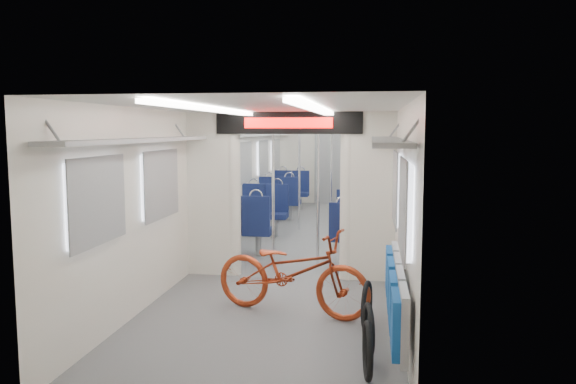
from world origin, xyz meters
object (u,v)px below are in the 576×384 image
object	(u,v)px
bike_hoop_a	(368,354)
stanchion_near_left	(273,191)
bike_hoop_c	(367,308)
stanchion_far_left	(299,174)
flip_bench	(395,293)
stanchion_near_right	(318,190)
seat_bay_near_right	(359,221)
seat_bay_near_left	(255,214)
bike_hoop_b	(368,333)
stanchion_far_right	(331,175)
seat_bay_far_left	(286,192)
bicycle	(292,271)
seat_bay_far_right	(363,197)

from	to	relation	value
bike_hoop_a	stanchion_near_left	distance (m)	4.13
bike_hoop_c	stanchion_far_left	world-z (taller)	stanchion_far_left
flip_bench	stanchion_near_right	size ratio (longest dim) A/B	0.93
seat_bay_near_right	stanchion_near_right	bearing A→B (deg)	-120.35
stanchion_near_right	seat_bay_near_left	bearing A→B (deg)	132.09
bike_hoop_b	stanchion_far_left	xyz separation A→B (m)	(-1.45, 6.40, 0.92)
stanchion_far_left	stanchion_far_right	xyz separation A→B (m)	(0.66, -0.02, 0.00)
bike_hoop_a	stanchion_far_right	world-z (taller)	stanchion_far_right
seat_bay_far_left	stanchion_far_left	size ratio (longest dim) A/B	0.92
bike_hoop_a	stanchion_far_left	xyz separation A→B (m)	(-1.45, 6.88, 0.92)
bike_hoop_a	stanchion_near_left	world-z (taller)	stanchion_near_left
bike_hoop_a	stanchion_far_right	size ratio (longest dim) A/B	0.22
seat_bay_near_left	seat_bay_far_left	xyz separation A→B (m)	(0.00, 3.70, -0.00)
bicycle	stanchion_far_left	world-z (taller)	stanchion_far_left
seat_bay_near_right	stanchion_far_left	size ratio (longest dim) A/B	0.85
flip_bench	seat_bay_near_right	xyz separation A→B (m)	(-0.42, 4.33, -0.05)
bike_hoop_c	stanchion_far_right	bearing A→B (deg)	97.79
stanchion_far_right	bike_hoop_a	bearing A→B (deg)	-83.42
stanchion_near_left	stanchion_far_right	size ratio (longest dim) A/B	1.00
bike_hoop_a	stanchion_near_right	distance (m)	4.06
seat_bay_far_left	stanchion_far_right	world-z (taller)	stanchion_far_right
bike_hoop_c	stanchion_near_left	world-z (taller)	stanchion_near_left
bicycle	flip_bench	distance (m)	1.49
flip_bench	bike_hoop_b	world-z (taller)	flip_bench
seat_bay_near_left	seat_bay_far_left	world-z (taller)	seat_bay_near_left
bike_hoop_a	stanchion_far_left	distance (m)	7.09
seat_bay_near_right	seat_bay_far_right	bearing A→B (deg)	90.00
seat_bay_far_right	flip_bench	bearing A→B (deg)	-86.92
seat_bay_far_right	stanchion_near_left	bearing A→B (deg)	-105.41
bicycle	bike_hoop_c	xyz separation A→B (m)	(0.84, -0.39, -0.25)
stanchion_far_right	seat_bay_near_right	bearing A→B (deg)	-72.56
flip_bench	seat_bay_far_right	distance (m)	7.79
seat_bay_near_right	flip_bench	bearing A→B (deg)	-84.47
bike_hoop_a	seat_bay_far_left	size ratio (longest dim) A/B	0.24
seat_bay_far_right	stanchion_far_left	distance (m)	2.04
bicycle	seat_bay_far_right	world-z (taller)	seat_bay_far_right
seat_bay_near_right	bicycle	bearing A→B (deg)	-101.51
flip_bench	stanchion_near_left	size ratio (longest dim) A/B	0.93
seat_bay_far_left	stanchion_near_left	size ratio (longest dim) A/B	0.92
flip_bench	seat_bay_far_left	xyz separation A→B (m)	(-2.29, 8.39, -0.03)
seat_bay_far_left	seat_bay_far_right	bearing A→B (deg)	-18.28
bike_hoop_b	stanchion_far_right	world-z (taller)	stanchion_far_right
bicycle	stanchion_near_right	bearing A→B (deg)	13.43
bike_hoop_c	bike_hoop_b	bearing A→B (deg)	-88.39
seat_bay_far_right	stanchion_far_right	distance (m)	1.73
bike_hoop_a	stanchion_near_right	world-z (taller)	stanchion_near_right
bike_hoop_c	stanchion_far_right	size ratio (longest dim) A/B	0.22
seat_bay_far_left	bike_hoop_c	bearing A→B (deg)	-75.35
seat_bay_near_left	stanchion_near_right	bearing A→B (deg)	-47.91
stanchion_far_left	bike_hoop_b	bearing A→B (deg)	-77.19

